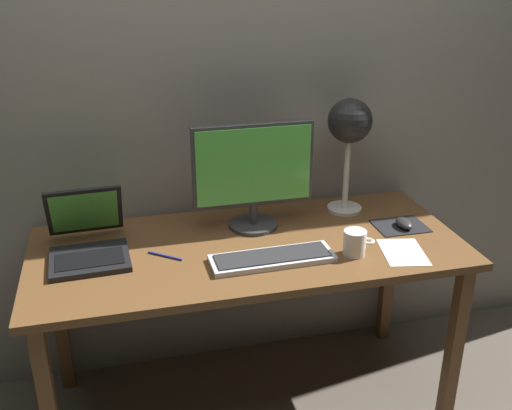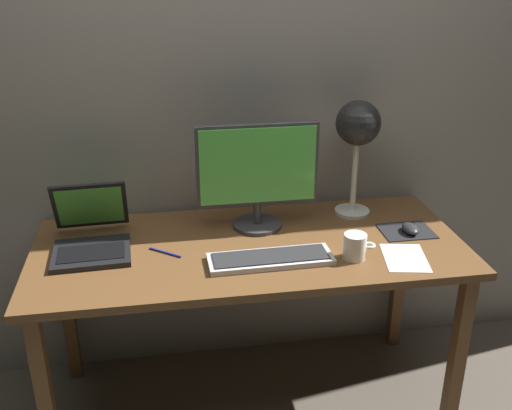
{
  "view_description": "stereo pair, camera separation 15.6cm",
  "coord_description": "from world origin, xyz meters",
  "px_view_note": "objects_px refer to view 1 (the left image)",
  "views": [
    {
      "loc": [
        -0.45,
        -1.92,
        1.76
      ],
      "look_at": [
        0.02,
        -0.05,
        0.92
      ],
      "focal_mm": 41.77,
      "sensor_mm": 36.0,
      "label": 1
    },
    {
      "loc": [
        -0.3,
        -1.96,
        1.76
      ],
      "look_at": [
        0.02,
        -0.05,
        0.92
      ],
      "focal_mm": 41.77,
      "sensor_mm": 36.0,
      "label": 2
    }
  ],
  "objects_px": {
    "keyboard_main": "(272,258)",
    "desk_lamp": "(350,127)",
    "pen": "(165,256)",
    "coffee_mug": "(355,243)",
    "laptop": "(87,236)",
    "mouse": "(404,223)",
    "monitor": "(253,172)"
  },
  "relations": [
    {
      "from": "monitor",
      "to": "coffee_mug",
      "type": "relative_size",
      "value": 4.0
    },
    {
      "from": "coffee_mug",
      "to": "pen",
      "type": "distance_m",
      "value": 0.68
    },
    {
      "from": "laptop",
      "to": "mouse",
      "type": "height_order",
      "value": "laptop"
    },
    {
      "from": "laptop",
      "to": "mouse",
      "type": "bearing_deg",
      "value": -4.42
    },
    {
      "from": "keyboard_main",
      "to": "laptop",
      "type": "relative_size",
      "value": 1.24
    },
    {
      "from": "coffee_mug",
      "to": "pen",
      "type": "height_order",
      "value": "coffee_mug"
    },
    {
      "from": "desk_lamp",
      "to": "mouse",
      "type": "height_order",
      "value": "desk_lamp"
    },
    {
      "from": "keyboard_main",
      "to": "pen",
      "type": "distance_m",
      "value": 0.38
    },
    {
      "from": "keyboard_main",
      "to": "coffee_mug",
      "type": "xyz_separation_m",
      "value": [
        0.3,
        -0.02,
        0.03
      ]
    },
    {
      "from": "desk_lamp",
      "to": "pen",
      "type": "bearing_deg",
      "value": -163.27
    },
    {
      "from": "laptop",
      "to": "coffee_mug",
      "type": "distance_m",
      "value": 0.96
    },
    {
      "from": "mouse",
      "to": "pen",
      "type": "height_order",
      "value": "mouse"
    },
    {
      "from": "laptop",
      "to": "coffee_mug",
      "type": "xyz_separation_m",
      "value": [
        0.93,
        -0.25,
        -0.02
      ]
    },
    {
      "from": "desk_lamp",
      "to": "coffee_mug",
      "type": "distance_m",
      "value": 0.5
    },
    {
      "from": "mouse",
      "to": "coffee_mug",
      "type": "bearing_deg",
      "value": -150.0
    },
    {
      "from": "desk_lamp",
      "to": "mouse",
      "type": "xyz_separation_m",
      "value": [
        0.16,
        -0.22,
        -0.34
      ]
    },
    {
      "from": "mouse",
      "to": "pen",
      "type": "bearing_deg",
      "value": -179.2
    },
    {
      "from": "keyboard_main",
      "to": "monitor",
      "type": "bearing_deg",
      "value": 89.57
    },
    {
      "from": "mouse",
      "to": "pen",
      "type": "relative_size",
      "value": 0.69
    },
    {
      "from": "laptop",
      "to": "desk_lamp",
      "type": "relative_size",
      "value": 0.75
    },
    {
      "from": "keyboard_main",
      "to": "desk_lamp",
      "type": "height_order",
      "value": "desk_lamp"
    },
    {
      "from": "monitor",
      "to": "desk_lamp",
      "type": "distance_m",
      "value": 0.44
    },
    {
      "from": "keyboard_main",
      "to": "pen",
      "type": "relative_size",
      "value": 3.16
    },
    {
      "from": "pen",
      "to": "laptop",
      "type": "bearing_deg",
      "value": 158.13
    },
    {
      "from": "mouse",
      "to": "laptop",
      "type": "bearing_deg",
      "value": 175.58
    },
    {
      "from": "laptop",
      "to": "desk_lamp",
      "type": "bearing_deg",
      "value": 6.99
    },
    {
      "from": "mouse",
      "to": "coffee_mug",
      "type": "xyz_separation_m",
      "value": [
        -0.27,
        -0.16,
        0.03
      ]
    },
    {
      "from": "desk_lamp",
      "to": "pen",
      "type": "height_order",
      "value": "desk_lamp"
    },
    {
      "from": "mouse",
      "to": "keyboard_main",
      "type": "bearing_deg",
      "value": -166.65
    },
    {
      "from": "monitor",
      "to": "keyboard_main",
      "type": "relative_size",
      "value": 1.06
    },
    {
      "from": "keyboard_main",
      "to": "pen",
      "type": "height_order",
      "value": "keyboard_main"
    },
    {
      "from": "laptop",
      "to": "pen",
      "type": "bearing_deg",
      "value": -21.87
    }
  ]
}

